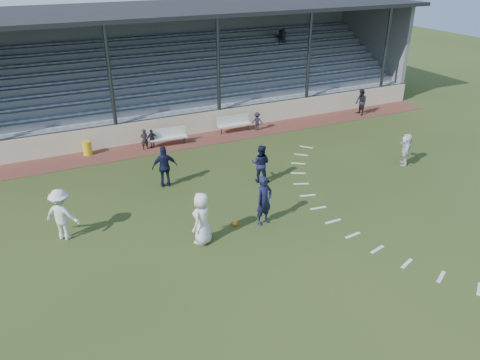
# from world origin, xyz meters

# --- Properties ---
(ground) EXTENTS (90.00, 90.00, 0.00)m
(ground) POSITION_xyz_m (0.00, 0.00, 0.00)
(ground) COLOR #2E3C18
(ground) RESTS_ON ground
(cinder_track) EXTENTS (34.00, 2.00, 0.02)m
(cinder_track) POSITION_xyz_m (0.00, 10.50, 0.01)
(cinder_track) COLOR #582A23
(cinder_track) RESTS_ON ground
(retaining_wall) EXTENTS (34.00, 0.18, 1.20)m
(retaining_wall) POSITION_xyz_m (0.00, 11.55, 0.60)
(retaining_wall) COLOR beige
(retaining_wall) RESTS_ON ground
(bench_left) EXTENTS (2.02, 0.60, 0.95)m
(bench_left) POSITION_xyz_m (-0.53, 10.48, 0.58)
(bench_left) COLOR beige
(bench_left) RESTS_ON cinder_track
(bench_right) EXTENTS (2.01, 0.49, 0.95)m
(bench_right) POSITION_xyz_m (3.60, 10.89, 0.58)
(bench_right) COLOR beige
(bench_right) RESTS_ON cinder_track
(trash_bin) EXTENTS (0.45, 0.45, 0.73)m
(trash_bin) POSITION_xyz_m (-4.71, 10.98, 0.38)
(trash_bin) COLOR gold
(trash_bin) RESTS_ON cinder_track
(football) EXTENTS (0.20, 0.20, 0.20)m
(football) POSITION_xyz_m (-0.76, 1.37, 0.10)
(football) COLOR orange
(football) RESTS_ON ground
(player_white_lead) EXTENTS (1.14, 1.11, 1.98)m
(player_white_lead) POSITION_xyz_m (-2.27, 0.86, 0.99)
(player_white_lead) COLOR silver
(player_white_lead) RESTS_ON ground
(player_navy_lead) EXTENTS (0.82, 0.64, 1.98)m
(player_navy_lead) POSITION_xyz_m (0.34, 1.07, 0.99)
(player_navy_lead) COLOR black
(player_navy_lead) RESTS_ON ground
(player_navy_mid) EXTENTS (1.09, 1.07, 1.77)m
(player_navy_mid) POSITION_xyz_m (1.93, 4.38, 0.89)
(player_navy_mid) COLOR black
(player_navy_mid) RESTS_ON ground
(player_white_wing) EXTENTS (1.46, 1.36, 1.98)m
(player_white_wing) POSITION_xyz_m (-6.74, 3.27, 0.99)
(player_white_wing) COLOR silver
(player_white_wing) RESTS_ON ground
(player_navy_wing) EXTENTS (1.17, 0.63, 1.90)m
(player_navy_wing) POSITION_xyz_m (-2.13, 5.77, 0.95)
(player_navy_wing) COLOR black
(player_navy_wing) RESTS_ON ground
(player_white_back) EXTENTS (1.32, 1.45, 1.61)m
(player_white_back) POSITION_xyz_m (9.24, 3.03, 0.81)
(player_white_back) COLOR silver
(player_white_back) RESTS_ON ground
(official) EXTENTS (0.70, 0.86, 1.65)m
(official) POSITION_xyz_m (12.24, 10.23, 0.84)
(official) COLOR black
(official) RESTS_ON cinder_track
(sub_left_near) EXTENTS (0.42, 0.29, 1.13)m
(sub_left_near) POSITION_xyz_m (-1.83, 10.42, 0.58)
(sub_left_near) COLOR black
(sub_left_near) RESTS_ON cinder_track
(sub_left_far) EXTENTS (0.63, 0.33, 1.03)m
(sub_left_far) POSITION_xyz_m (-1.42, 10.45, 0.54)
(sub_left_far) COLOR black
(sub_left_far) RESTS_ON cinder_track
(sub_right) EXTENTS (0.78, 0.57, 1.08)m
(sub_right) POSITION_xyz_m (4.91, 10.52, 0.56)
(sub_right) COLOR black
(sub_right) RESTS_ON cinder_track
(grandstand) EXTENTS (34.60, 9.00, 6.61)m
(grandstand) POSITION_xyz_m (0.01, 16.26, 2.20)
(grandstand) COLOR slate
(grandstand) RESTS_ON ground
(penalty_arc) EXTENTS (3.89, 14.63, 0.01)m
(penalty_arc) POSITION_xyz_m (4.12, 0.00, 0.01)
(penalty_arc) COLOR silver
(penalty_arc) RESTS_ON ground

